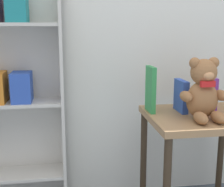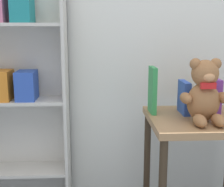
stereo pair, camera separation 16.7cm
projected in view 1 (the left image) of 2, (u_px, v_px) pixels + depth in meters
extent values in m
cube|color=silver|center=(142.00, 5.00, 1.95)|extent=(4.80, 0.06, 2.50)
cube|color=beige|center=(63.00, 101.00, 1.84)|extent=(0.02, 0.23, 1.38)
cube|color=beige|center=(13.00, 99.00, 1.89)|extent=(0.61, 0.02, 1.38)
cube|color=beige|center=(15.00, 174.00, 1.88)|extent=(0.58, 0.21, 0.02)
cube|color=beige|center=(10.00, 103.00, 1.79)|extent=(0.58, 0.21, 0.02)
cube|color=beige|center=(5.00, 24.00, 1.70)|extent=(0.58, 0.21, 0.02)
cube|color=teal|center=(17.00, 2.00, 1.67)|extent=(0.11, 0.16, 0.21)
cube|color=#2D51B7|center=(22.00, 87.00, 1.77)|extent=(0.11, 0.16, 0.17)
cube|color=#9E754C|center=(201.00, 118.00, 1.72)|extent=(0.58, 0.51, 0.04)
cylinder|color=#37291A|center=(143.00, 158.00, 1.97)|extent=(0.04, 0.04, 0.61)
cylinder|color=#37291A|center=(221.00, 153.00, 2.05)|extent=(0.04, 0.04, 0.61)
ellipsoid|color=#99663D|center=(202.00, 100.00, 1.63)|extent=(0.17, 0.13, 0.20)
sphere|color=#99663D|center=(204.00, 72.00, 1.60)|extent=(0.14, 0.14, 0.14)
sphere|color=#99663D|center=(195.00, 63.00, 1.58)|extent=(0.06, 0.06, 0.06)
sphere|color=#99663D|center=(214.00, 63.00, 1.60)|extent=(0.06, 0.06, 0.06)
ellipsoid|color=tan|center=(209.00, 76.00, 1.55)|extent=(0.06, 0.04, 0.04)
ellipsoid|color=#99663D|center=(186.00, 96.00, 1.60)|extent=(0.06, 0.11, 0.06)
ellipsoid|color=#99663D|center=(221.00, 95.00, 1.63)|extent=(0.06, 0.11, 0.06)
ellipsoid|color=#99663D|center=(201.00, 118.00, 1.55)|extent=(0.06, 0.12, 0.06)
ellipsoid|color=#99663D|center=(218.00, 117.00, 1.56)|extent=(0.06, 0.12, 0.06)
cube|color=red|center=(208.00, 84.00, 1.56)|extent=(0.07, 0.02, 0.03)
cube|color=#33934C|center=(151.00, 89.00, 1.76)|extent=(0.03, 0.13, 0.26)
cube|color=#2D51B7|center=(181.00, 96.00, 1.77)|extent=(0.04, 0.15, 0.18)
cube|color=purple|center=(210.00, 94.00, 1.79)|extent=(0.05, 0.12, 0.19)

